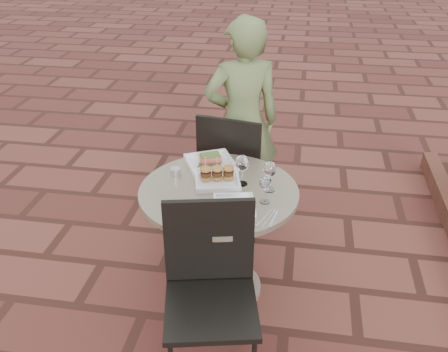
% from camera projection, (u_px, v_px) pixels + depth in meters
% --- Properties ---
extents(ground, '(60.00, 60.00, 0.00)m').
position_uv_depth(ground, '(223.00, 276.00, 3.26)').
color(ground, brown).
rests_on(ground, ground).
extents(cafe_table, '(0.90, 0.90, 0.73)m').
position_uv_depth(cafe_table, '(219.00, 226.00, 2.92)').
color(cafe_table, gray).
rests_on(cafe_table, ground).
extents(chair_far, '(0.52, 0.52, 0.93)m').
position_uv_depth(chair_far, '(233.00, 165.00, 3.44)').
color(chair_far, black).
rests_on(chair_far, ground).
extents(chair_near, '(0.52, 0.52, 0.93)m').
position_uv_depth(chair_near, '(210.00, 279.00, 2.41)').
color(chair_near, black).
rests_on(chair_near, ground).
extents(diner, '(0.64, 0.53, 1.51)m').
position_uv_depth(diner, '(242.00, 123.00, 3.56)').
color(diner, '#5A6B3A').
rests_on(diner, ground).
extents(plate_salmon, '(0.37, 0.37, 0.08)m').
position_uv_depth(plate_salmon, '(210.00, 162.00, 3.04)').
color(plate_salmon, white).
rests_on(plate_salmon, cafe_table).
extents(plate_sliders, '(0.31, 0.31, 0.16)m').
position_uv_depth(plate_sliders, '(217.00, 176.00, 2.86)').
color(plate_sliders, white).
rests_on(plate_sliders, cafe_table).
extents(plate_tuna, '(0.25, 0.25, 0.03)m').
position_uv_depth(plate_tuna, '(234.00, 205.00, 2.63)').
color(plate_tuna, white).
rests_on(plate_tuna, cafe_table).
extents(wine_glass_right, '(0.07, 0.07, 0.16)m').
position_uv_depth(wine_glass_right, '(266.00, 184.00, 2.63)').
color(wine_glass_right, white).
rests_on(wine_glass_right, cafe_table).
extents(wine_glass_mid, '(0.08, 0.08, 0.18)m').
position_uv_depth(wine_glass_mid, '(242.00, 164.00, 2.79)').
color(wine_glass_mid, white).
rests_on(wine_glass_mid, cafe_table).
extents(wine_glass_far, '(0.08, 0.08, 0.18)m').
position_uv_depth(wine_glass_far, '(270.00, 170.00, 2.73)').
color(wine_glass_far, white).
rests_on(wine_glass_far, cafe_table).
extents(steel_ramekin, '(0.07, 0.07, 0.05)m').
position_uv_depth(steel_ramekin, '(176.00, 172.00, 2.93)').
color(steel_ramekin, silver).
rests_on(steel_ramekin, cafe_table).
extents(cutlery_set, '(0.13, 0.20, 0.00)m').
position_uv_depth(cutlery_set, '(269.00, 218.00, 2.54)').
color(cutlery_set, silver).
rests_on(cutlery_set, cafe_table).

